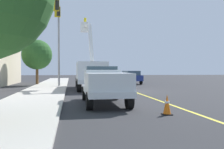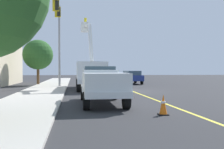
{
  "view_description": "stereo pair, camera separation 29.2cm",
  "coord_description": "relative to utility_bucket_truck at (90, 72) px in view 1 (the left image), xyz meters",
  "views": [
    {
      "loc": [
        -20.98,
        3.63,
        1.88
      ],
      "look_at": [
        1.76,
        1.59,
        1.4
      ],
      "focal_mm": 39.44,
      "sensor_mm": 36.0,
      "label": 1
    },
    {
      "loc": [
        -21.0,
        3.34,
        1.88
      ],
      "look_at": [
        1.76,
        1.59,
        1.4
      ],
      "focal_mm": 39.44,
      "sensor_mm": 36.0,
      "label": 2
    }
  ],
  "objects": [
    {
      "name": "ground",
      "position": [
        -2.52,
        -3.65,
        -1.61
      ],
      "size": [
        120.0,
        120.0,
        0.0
      ],
      "primitive_type": "plane",
      "color": "#2D2D30"
    },
    {
      "name": "sidewalk_far_side",
      "position": [
        -3.09,
        3.79,
        -1.55
      ],
      "size": [
        60.1,
        8.18,
        0.12
      ],
      "primitive_type": "cube",
      "rotation": [
        0.0,
        0.0,
        0.08
      ],
      "color": "#B2ADA3",
      "rests_on": "ground"
    },
    {
      "name": "lane_centre_stripe",
      "position": [
        -2.52,
        -3.65,
        -1.61
      ],
      "size": [
        49.87,
        3.99,
        0.01
      ],
      "primitive_type": "cube",
      "rotation": [
        0.0,
        0.0,
        0.08
      ],
      "color": "yellow",
      "rests_on": "ground"
    },
    {
      "name": "utility_bucket_truck",
      "position": [
        0.0,
        0.0,
        0.0
      ],
      "size": [
        8.37,
        3.12,
        6.99
      ],
      "color": "silver",
      "rests_on": "ground"
    },
    {
      "name": "service_pickup_truck",
      "position": [
        -10.26,
        -0.8,
        -0.5
      ],
      "size": [
        5.74,
        2.53,
        2.06
      ],
      "color": "silver",
      "rests_on": "ground"
    },
    {
      "name": "passing_minivan",
      "position": [
        8.22,
        -5.37,
        -0.64
      ],
      "size": [
        4.93,
        2.26,
        1.69
      ],
      "color": "navy",
      "rests_on": "ground"
    },
    {
      "name": "traffic_cone_leading",
      "position": [
        -13.62,
        -3.19,
        -1.2
      ],
      "size": [
        0.4,
        0.4,
        0.85
      ],
      "color": "black",
      "rests_on": "ground"
    },
    {
      "name": "traffic_cone_mid_front",
      "position": [
        -4.98,
        -2.05,
        -1.22
      ],
      "size": [
        0.4,
        0.4,
        0.81
      ],
      "color": "black",
      "rests_on": "ground"
    },
    {
      "name": "traffic_cone_mid_rear",
      "position": [
        4.36,
        -1.78,
        -1.18
      ],
      "size": [
        0.4,
        0.4,
        0.88
      ],
      "color": "black",
      "rests_on": "ground"
    },
    {
      "name": "traffic_signal_mast",
      "position": [
        1.13,
        3.1,
        4.28
      ],
      "size": [
        6.23,
        0.77,
        8.53
      ],
      "color": "gray",
      "rests_on": "ground"
    },
    {
      "name": "street_tree_right",
      "position": [
        6.37,
        6.24,
        2.0
      ],
      "size": [
        3.55,
        3.55,
        5.41
      ],
      "color": "brown",
      "rests_on": "ground"
    }
  ]
}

